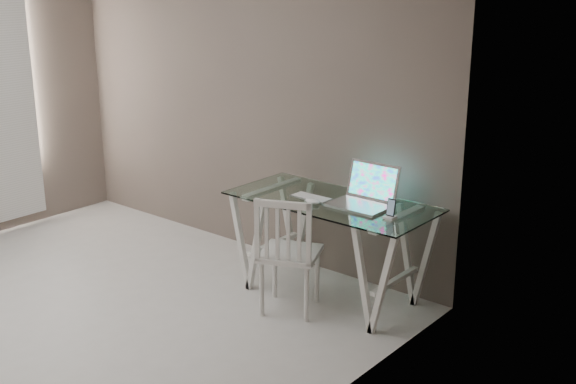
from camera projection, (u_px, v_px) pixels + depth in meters
The scene contains 6 objects.
desk at pixel (330, 248), 5.23m from camera, with size 1.50×0.70×0.75m.
chair at pixel (287, 250), 4.95m from camera, with size 0.52×0.52×0.87m.
laptop at pixel (365, 195), 5.02m from camera, with size 0.40×0.35×0.28m.
keyboard at pixel (311, 197), 5.18m from camera, with size 0.30×0.13×0.01m, color silver.
mouse at pixel (312, 201), 5.05m from camera, with size 0.12×0.07×0.04m, color white.
phone_dock at pixel (390, 213), 4.74m from camera, with size 0.07×0.07×0.13m.
Camera 1 is at (4.07, -2.12, 2.30)m, focal length 45.00 mm.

